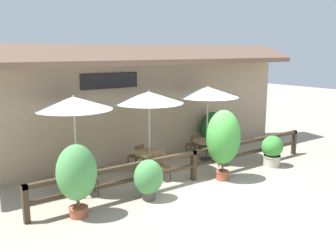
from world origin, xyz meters
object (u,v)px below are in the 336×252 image
object	(u,v)px
dining_table_middle	(150,156)
patio_umbrella_far	(208,92)
chair_near_streetside	(89,179)
potted_plant_entrance_palm	(212,130)
potted_plant_small_flowering	(272,150)
chair_middle_streetside	(161,165)
chair_middle_wallside	(137,155)
chair_near_wallside	(67,166)
potted_plant_corner_fern	(148,178)
potted_plant_broad_leaf	(77,174)
chair_far_streetside	(219,152)
patio_umbrella_near	(74,103)
patio_umbrella_middle	(149,98)
chair_far_wallside	(194,143)
potted_plant_tall_tropical	(223,138)
dining_table_near	(77,168)
dining_table_far	(207,144)

from	to	relation	value
dining_table_middle	patio_umbrella_far	distance (m)	3.26
chair_near_streetside	potted_plant_entrance_palm	world-z (taller)	potted_plant_entrance_palm
potted_plant_small_flowering	dining_table_middle	bearing A→B (deg)	154.24
chair_middle_streetside	potted_plant_small_flowering	distance (m)	4.14
chair_middle_wallside	chair_near_wallside	bearing A→B (deg)	-15.66
potted_plant_small_flowering	chair_middle_wallside	bearing A→B (deg)	146.60
potted_plant_small_flowering	potted_plant_corner_fern	world-z (taller)	potted_plant_corner_fern
chair_near_wallside	chair_middle_wallside	size ratio (longest dim) A/B	1.00
dining_table_middle	potted_plant_broad_leaf	world-z (taller)	potted_plant_broad_leaf
chair_far_streetside	potted_plant_small_flowering	xyz separation A→B (m)	(1.36, -1.24, 0.12)
potted_plant_broad_leaf	chair_near_wallside	bearing A→B (deg)	74.47
patio_umbrella_near	dining_table_middle	bearing A→B (deg)	-3.80
patio_umbrella_middle	potted_plant_corner_fern	xyz separation A→B (m)	(-1.24, -1.85, -1.93)
patio_umbrella_near	potted_plant_small_flowering	distance (m)	6.98
chair_far_wallside	patio_umbrella_middle	bearing A→B (deg)	27.32
dining_table_middle	patio_umbrella_middle	bearing A→B (deg)	104.04
chair_near_wallside	potted_plant_entrance_palm	bearing A→B (deg)	-167.25
chair_far_wallside	potted_plant_tall_tropical	xyz separation A→B (m)	(-1.09, -2.71, 0.88)
chair_middle_wallside	potted_plant_broad_leaf	distance (m)	4.09
potted_plant_tall_tropical	potted_plant_corner_fern	size ratio (longest dim) A/B	1.99
dining_table_middle	dining_table_near	bearing A→B (deg)	176.20
patio_umbrella_near	patio_umbrella_far	size ratio (longest dim) A/B	1.00
potted_plant_tall_tropical	dining_table_middle	bearing A→B (deg)	128.62
patio_umbrella_middle	chair_far_streetside	distance (m)	3.35
chair_middle_streetside	potted_plant_entrance_palm	bearing A→B (deg)	22.40
dining_table_near	patio_umbrella_far	distance (m)	5.44
chair_near_wallside	chair_far_wallside	size ratio (longest dim) A/B	1.00
chair_near_wallside	chair_middle_wallside	xyz separation A→B (m)	(2.46, -0.18, 0.00)
chair_near_wallside	chair_far_wallside	xyz separation A→B (m)	(5.11, -0.07, 0.00)
patio_umbrella_middle	potted_plant_entrance_palm	size ratio (longest dim) A/B	1.79
potted_plant_small_flowering	potted_plant_entrance_palm	size ratio (longest dim) A/B	0.71
patio_umbrella_near	potted_plant_entrance_palm	distance (m)	6.62
potted_plant_corner_fern	chair_middle_streetside	bearing A→B (deg)	43.49
patio_umbrella_near	potted_plant_entrance_palm	world-z (taller)	patio_umbrella_near
patio_umbrella_near	chair_middle_wallside	world-z (taller)	patio_umbrella_near
potted_plant_tall_tropical	potted_plant_broad_leaf	bearing A→B (deg)	178.40
potted_plant_entrance_palm	dining_table_middle	bearing A→B (deg)	-163.68
potted_plant_corner_fern	potted_plant_entrance_palm	xyz separation A→B (m)	(5.09, 2.97, 0.20)
patio_umbrella_near	potted_plant_broad_leaf	bearing A→B (deg)	-111.99
patio_umbrella_near	chair_middle_streetside	world-z (taller)	patio_umbrella_near
patio_umbrella_near	chair_near_wallside	world-z (taller)	patio_umbrella_near
chair_near_wallside	dining_table_far	bearing A→B (deg)	-178.33
chair_near_streetside	potted_plant_corner_fern	world-z (taller)	potted_plant_corner_fern
patio_umbrella_middle	potted_plant_tall_tropical	distance (m)	2.69
dining_table_near	potted_plant_broad_leaf	xyz separation A→B (m)	(-0.78, -1.92, 0.50)
dining_table_far	dining_table_near	bearing A→B (deg)	179.13
dining_table_near	chair_middle_streetside	bearing A→B (deg)	-20.14
potted_plant_corner_fern	dining_table_near	bearing A→B (deg)	121.31
patio_umbrella_middle	chair_middle_streetside	size ratio (longest dim) A/B	3.28
dining_table_middle	potted_plant_entrance_palm	bearing A→B (deg)	16.32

